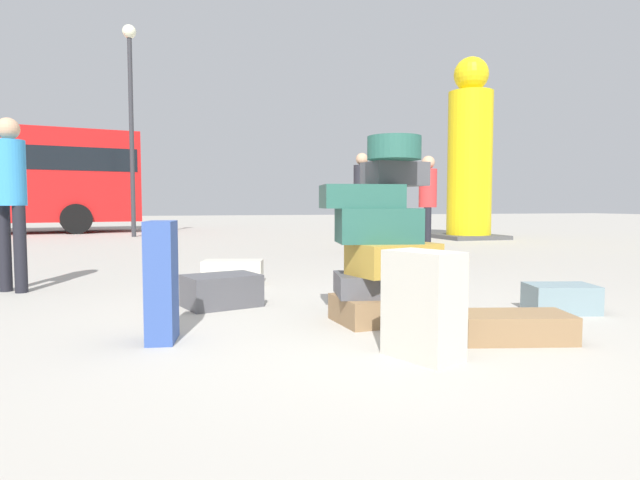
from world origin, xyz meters
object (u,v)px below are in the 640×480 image
person_tourist_with_camera (362,193)px  person_passerby_in_red (10,188)px  suitcase_cream_right_side (423,305)px  suitcase_brown_foreground_far (514,327)px  person_bearded_onlooker (428,197)px  yellow_dummy_statue (470,158)px  lamp_post (131,98)px  suitcase_cream_left_side (233,272)px  suitcase_slate_foreground_near (561,298)px  suitcase_charcoal_upright_blue (222,291)px  suitcase_tower (384,245)px  suitcase_navy_white_trunk (162,281)px

person_tourist_with_camera → person_passerby_in_red: bearing=-36.5°
suitcase_cream_right_side → person_tourist_with_camera: bearing=50.3°
suitcase_brown_foreground_far → person_tourist_with_camera: size_ratio=0.39×
person_bearded_onlooker → suitcase_cream_right_side: bearing=-2.1°
yellow_dummy_statue → lamp_post: lamp_post is taller
suitcase_cream_left_side → suitcase_slate_foreground_near: size_ratio=1.23×
person_tourist_with_camera → lamp_post: size_ratio=0.32×
suitcase_charcoal_upright_blue → lamp_post: size_ratio=0.11×
suitcase_cream_left_side → suitcase_slate_foreground_near: suitcase_cream_left_side is taller
suitcase_tower → person_passerby_in_red: size_ratio=0.79×
suitcase_cream_left_side → person_passerby_in_red: bearing=-166.2°
suitcase_charcoal_upright_blue → person_passerby_in_red: person_passerby_in_red is taller
suitcase_tower → suitcase_slate_foreground_near: (1.53, -0.11, -0.47)m
person_bearded_onlooker → person_tourist_with_camera: size_ratio=0.94×
person_passerby_in_red → suitcase_navy_white_trunk: bearing=-20.7°
suitcase_cream_left_side → suitcase_charcoal_upright_blue: bearing=-85.8°
suitcase_brown_foreground_far → suitcase_slate_foreground_near: (0.95, 0.68, 0.02)m
suitcase_tower → person_passerby_in_red: bearing=142.8°
suitcase_navy_white_trunk → person_tourist_with_camera: person_tourist_with_camera is taller
suitcase_charcoal_upright_blue → yellow_dummy_statue: yellow_dummy_statue is taller
suitcase_navy_white_trunk → lamp_post: (-0.71, 11.88, 3.35)m
lamp_post → suitcase_tower: bearing=-78.8°
lamp_post → suitcase_cream_left_side: bearing=-81.2°
suitcase_charcoal_upright_blue → suitcase_cream_left_side: suitcase_charcoal_upright_blue is taller
suitcase_charcoal_upright_blue → suitcase_slate_foreground_near: suitcase_charcoal_upright_blue is taller
suitcase_charcoal_upright_blue → lamp_post: lamp_post is taller
person_tourist_with_camera → suitcase_brown_foreground_far: bearing=9.5°
suitcase_cream_left_side → person_passerby_in_red: person_passerby_in_red is taller
person_bearded_onlooker → suitcase_tower: bearing=-5.5°
suitcase_brown_foreground_far → person_passerby_in_red: bearing=153.8°
suitcase_brown_foreground_far → person_tourist_with_camera: bearing=92.3°
suitcase_tower → suitcase_charcoal_upright_blue: suitcase_tower is taller
suitcase_navy_white_trunk → person_passerby_in_red: person_passerby_in_red is taller
suitcase_slate_foreground_near → suitcase_tower: bearing=-169.1°
suitcase_tower → person_bearded_onlooker: 5.17m
suitcase_cream_left_side → yellow_dummy_statue: yellow_dummy_statue is taller
suitcase_charcoal_upright_blue → suitcase_brown_foreground_far: suitcase_charcoal_upright_blue is taller
person_passerby_in_red → suitcase_brown_foreground_far: bearing=-1.5°
person_bearded_onlooker → suitcase_brown_foreground_far: bearing=3.8°
suitcase_brown_foreground_far → person_tourist_with_camera: 6.41m
suitcase_brown_foreground_far → person_bearded_onlooker: 5.67m
person_bearded_onlooker → yellow_dummy_statue: size_ratio=0.37×
suitcase_brown_foreground_far → person_tourist_with_camera: (1.32, 6.19, 1.00)m
suitcase_cream_left_side → lamp_post: (-1.47, 9.49, 3.60)m
suitcase_charcoal_upright_blue → suitcase_slate_foreground_near: size_ratio=1.15×
suitcase_cream_left_side → suitcase_slate_foreground_near: 3.35m
suitcase_slate_foreground_near → person_tourist_with_camera: size_ratio=0.29×
suitcase_brown_foreground_far → person_bearded_onlooker: bearing=82.2°
suitcase_slate_foreground_near → person_passerby_in_red: person_passerby_in_red is taller
suitcase_slate_foreground_near → person_passerby_in_red: size_ratio=0.30×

